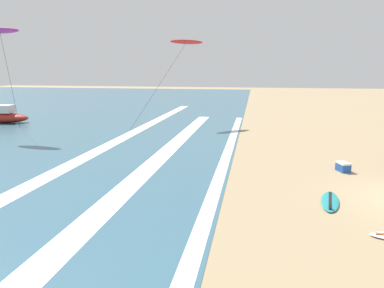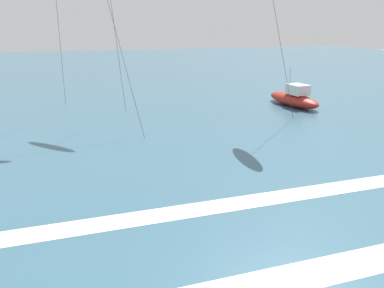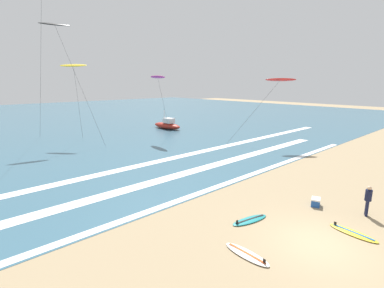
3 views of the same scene
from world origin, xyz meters
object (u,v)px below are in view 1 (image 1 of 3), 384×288
at_px(kite_red_low_near, 187,42).
at_px(offshore_boat, 2,117).
at_px(kite_magenta_mid_center, 0,31).
at_px(cooler_box, 343,167).
at_px(surfboard_left_pile, 330,201).

relative_size(kite_red_low_near, offshore_boat, 1.36).
xyz_separation_m(kite_red_low_near, kite_magenta_mid_center, (-7.48, 11.55, 0.33)).
xyz_separation_m(kite_red_low_near, cooler_box, (-12.49, -10.02, -6.71)).
height_order(kite_red_low_near, offshore_boat, kite_red_low_near).
bearing_deg(kite_magenta_mid_center, offshore_boat, 44.47).
distance_m(kite_red_low_near, offshore_boat, 17.96).
height_order(kite_red_low_near, kite_magenta_mid_center, kite_magenta_mid_center).
distance_m(surfboard_left_pile, kite_magenta_mid_center, 23.30).
height_order(surfboard_left_pile, cooler_box, cooler_box).
distance_m(kite_magenta_mid_center, offshore_boat, 9.88).
distance_m(kite_red_low_near, kite_magenta_mid_center, 13.77).
bearing_deg(offshore_boat, kite_red_low_near, -82.12).
bearing_deg(kite_magenta_mid_center, cooler_box, -103.08).
bearing_deg(cooler_box, offshore_boat, 69.08).
distance_m(surfboard_left_pile, kite_red_low_near, 19.95).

